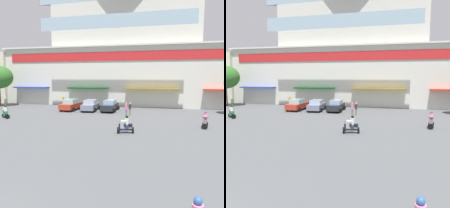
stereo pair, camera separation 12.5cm
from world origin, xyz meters
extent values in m
plane|color=#505355|center=(0.00, 13.00, 0.00)|extent=(128.00, 128.00, 0.00)
cube|color=silver|center=(0.00, 35.62, 4.70)|extent=(41.48, 11.25, 9.40)
cube|color=silver|center=(0.00, 36.19, 13.89)|extent=(24.17, 10.12, 8.99)
cube|color=red|center=(0.00, 29.94, 7.89)|extent=(38.16, 0.12, 1.36)
cube|color=silver|center=(0.00, 29.90, 9.52)|extent=(41.48, 0.70, 0.24)
cube|color=#243C99|center=(-15.32, 29.45, 2.91)|extent=(6.30, 1.10, 0.20)
cube|color=#1C712D|center=(-5.14, 29.45, 2.91)|extent=(6.70, 1.10, 0.20)
cube|color=gold|center=(5.02, 29.45, 2.91)|extent=(8.04, 1.10, 0.20)
cube|color=#99B7C6|center=(0.00, 25.46, 12.10)|extent=(21.27, 0.08, 1.80)
cylinder|color=brown|center=(-18.90, 26.21, 1.54)|extent=(0.24, 0.24, 3.09)
cube|color=#B03322|center=(-6.04, 24.83, 0.64)|extent=(1.94, 4.15, 0.73)
cube|color=#8FC0C1|center=(-6.04, 24.83, 1.28)|extent=(1.61, 2.10, 0.55)
cylinder|color=black|center=(-6.88, 26.13, 0.30)|extent=(0.61, 0.19, 0.60)
cylinder|color=black|center=(-5.10, 26.06, 0.30)|extent=(0.61, 0.19, 0.60)
cylinder|color=black|center=(-6.98, 23.60, 0.30)|extent=(0.61, 0.19, 0.60)
cylinder|color=black|center=(-5.20, 23.53, 0.30)|extent=(0.61, 0.19, 0.60)
cube|color=slate|center=(-3.18, 24.98, 0.64)|extent=(2.09, 4.36, 0.74)
cube|color=#A2B0C4|center=(-3.18, 24.98, 1.27)|extent=(1.67, 2.23, 0.53)
cylinder|color=black|center=(-4.16, 26.22, 0.30)|extent=(0.61, 0.21, 0.60)
cylinder|color=black|center=(-2.42, 26.36, 0.30)|extent=(0.61, 0.21, 0.60)
cylinder|color=black|center=(-3.93, 23.60, 0.30)|extent=(0.61, 0.21, 0.60)
cylinder|color=black|center=(-2.20, 23.75, 0.30)|extent=(0.61, 0.21, 0.60)
cube|color=#212528|center=(-0.42, 25.21, 0.64)|extent=(1.70, 4.35, 0.74)
cube|color=#90B3D2|center=(-0.42, 25.21, 1.29)|extent=(1.43, 2.18, 0.55)
cylinder|color=black|center=(-1.25, 26.54, 0.30)|extent=(0.60, 0.18, 0.60)
cylinder|color=black|center=(0.37, 26.57, 0.30)|extent=(0.60, 0.18, 0.60)
cylinder|color=black|center=(-1.20, 23.86, 0.30)|extent=(0.60, 0.18, 0.60)
cylinder|color=black|center=(0.42, 23.89, 0.30)|extent=(0.60, 0.18, 0.60)
cylinder|color=black|center=(3.10, 13.70, 0.26)|extent=(0.26, 0.54, 0.52)
cylinder|color=black|center=(4.34, 13.99, 0.26)|extent=(0.26, 0.54, 0.52)
cube|color=black|center=(3.72, 13.85, 0.32)|extent=(1.16, 0.53, 0.10)
cube|color=black|center=(3.94, 13.90, 0.67)|extent=(0.76, 0.45, 0.28)
cube|color=black|center=(3.22, 13.73, 0.48)|extent=(0.21, 0.34, 0.66)
cylinder|color=black|center=(3.20, 13.73, 1.01)|extent=(0.15, 0.51, 0.04)
cube|color=#212E4D|center=(3.84, 13.88, 0.55)|extent=(0.35, 0.38, 0.36)
cylinder|color=silver|center=(3.84, 13.88, 1.02)|extent=(0.38, 0.38, 0.58)
sphere|color=black|center=(3.84, 13.88, 1.42)|extent=(0.25, 0.25, 0.25)
cube|color=silver|center=(3.57, 13.81, 1.05)|extent=(0.51, 0.43, 0.10)
sphere|color=#305A99|center=(7.87, 1.89, 1.35)|extent=(0.25, 0.25, 0.25)
cylinder|color=black|center=(-11.35, 17.75, 0.26)|extent=(0.42, 0.51, 0.52)
cylinder|color=black|center=(-10.39, 17.07, 0.26)|extent=(0.42, 0.51, 0.52)
cube|color=#257E45|center=(-10.87, 17.41, 0.32)|extent=(1.00, 0.82, 0.10)
cube|color=#257E45|center=(-10.70, 17.29, 0.71)|extent=(0.71, 0.62, 0.28)
cube|color=#257E45|center=(-11.25, 17.68, 0.50)|extent=(0.30, 0.34, 0.70)
cylinder|color=black|center=(-11.27, 17.69, 1.05)|extent=(0.33, 0.45, 0.04)
cube|color=#433B4D|center=(-10.77, 17.34, 0.59)|extent=(0.41, 0.42, 0.36)
cylinder|color=silver|center=(-10.77, 17.34, 1.03)|extent=(0.45, 0.45, 0.52)
sphere|color=black|center=(-10.77, 17.34, 1.40)|extent=(0.25, 0.25, 0.25)
cube|color=silver|center=(-10.98, 17.49, 1.06)|extent=(0.56, 0.53, 0.10)
cylinder|color=black|center=(10.50, 16.88, 0.26)|extent=(0.54, 0.24, 0.52)
cylinder|color=black|center=(10.76, 18.18, 0.26)|extent=(0.54, 0.24, 0.52)
cube|color=gray|center=(10.63, 17.53, 0.32)|extent=(0.50, 1.20, 0.10)
cube|color=gray|center=(10.67, 17.76, 0.74)|extent=(0.44, 0.78, 0.28)
cube|color=gray|center=(10.53, 17.01, 0.52)|extent=(0.34, 0.20, 0.72)
cylinder|color=black|center=(10.52, 16.99, 1.08)|extent=(0.52, 0.14, 0.04)
cube|color=#80725B|center=(10.65, 17.66, 0.62)|extent=(0.37, 0.34, 0.36)
cylinder|color=pink|center=(10.65, 17.66, 1.08)|extent=(0.38, 0.38, 0.57)
sphere|color=teal|center=(10.65, 17.66, 1.48)|extent=(0.25, 0.25, 0.25)
cube|color=pink|center=(10.60, 17.37, 1.11)|extent=(0.42, 0.50, 0.10)
cylinder|color=slate|center=(-16.14, 24.02, 0.43)|extent=(0.26, 0.26, 0.86)
cylinder|color=#486C51|center=(-16.14, 24.02, 1.14)|extent=(0.43, 0.43, 0.56)
sphere|color=tan|center=(-16.14, 24.02, 1.52)|extent=(0.21, 0.21, 0.21)
cylinder|color=#242C3B|center=(-9.20, 28.91, 0.42)|extent=(0.25, 0.25, 0.83)
cylinder|color=gold|center=(-9.20, 28.91, 1.11)|extent=(0.41, 0.41, 0.55)
sphere|color=tan|center=(-9.20, 28.91, 1.50)|extent=(0.23, 0.23, 0.23)
cylinder|color=slate|center=(2.52, 21.32, 0.44)|extent=(0.27, 0.27, 0.88)
cylinder|color=pink|center=(2.52, 21.32, 1.20)|extent=(0.44, 0.44, 0.63)
sphere|color=tan|center=(2.52, 21.32, 1.61)|extent=(0.21, 0.21, 0.21)
cylinder|color=#78724F|center=(2.76, 22.70, 0.40)|extent=(0.21, 0.21, 0.79)
cylinder|color=#302828|center=(2.76, 22.70, 1.06)|extent=(0.33, 0.33, 0.55)
sphere|color=tan|center=(2.76, 22.70, 1.45)|extent=(0.23, 0.23, 0.23)
camera|label=1|loc=(6.87, -4.37, 4.82)|focal=35.76mm
camera|label=2|loc=(6.99, -4.34, 4.82)|focal=35.76mm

